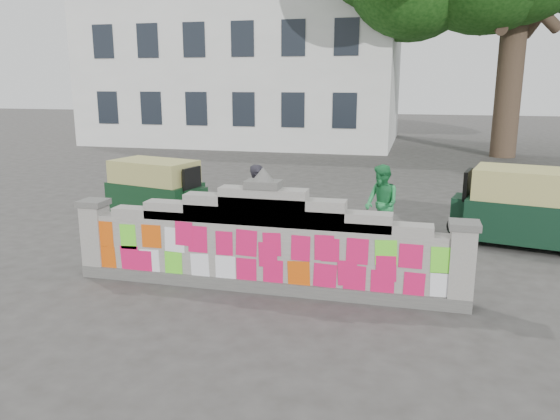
{
  "coord_description": "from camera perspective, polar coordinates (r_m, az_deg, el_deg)",
  "views": [
    {
      "loc": [
        2.3,
        -8.02,
        3.31
      ],
      "look_at": [
        0.02,
        1.0,
        1.1
      ],
      "focal_mm": 35.0,
      "sensor_mm": 36.0,
      "label": 1
    }
  ],
  "objects": [
    {
      "name": "cyclist_bike",
      "position": [
        10.42,
        -2.15,
        -2.55
      ],
      "size": [
        1.84,
        1.19,
        0.91
      ],
      "primitive_type": "imported",
      "rotation": [
        0.0,
        0.0,
        1.2
      ],
      "color": "black",
      "rests_on": "ground"
    },
    {
      "name": "building",
      "position": [
        31.42,
        -3.14,
        14.61
      ],
      "size": [
        16.0,
        10.0,
        8.9
      ],
      "color": "silver",
      "rests_on": "ground"
    },
    {
      "name": "rickshaw_left",
      "position": [
        13.79,
        -12.72,
        2.26
      ],
      "size": [
        2.64,
        1.67,
        1.42
      ],
      "rotation": [
        0.0,
        0.0,
        -0.24
      ],
      "color": "black",
      "rests_on": "ground"
    },
    {
      "name": "pedestrian",
      "position": [
        11.54,
        10.55,
        0.64
      ],
      "size": [
        0.96,
        1.0,
        1.63
      ],
      "primitive_type": "imported",
      "rotation": [
        0.0,
        0.0,
        -0.95
      ],
      "color": "#268E49",
      "rests_on": "ground"
    },
    {
      "name": "ground",
      "position": [
        8.98,
        -1.68,
        -8.28
      ],
      "size": [
        100.0,
        100.0,
        0.0
      ],
      "primitive_type": "plane",
      "color": "#383533",
      "rests_on": "ground"
    },
    {
      "name": "cyclist_rider",
      "position": [
        10.34,
        -2.16,
        -0.86
      ],
      "size": [
        0.55,
        0.66,
        1.54
      ],
      "primitive_type": "imported",
      "rotation": [
        0.0,
        0.0,
        1.2
      ],
      "color": "black",
      "rests_on": "ground"
    },
    {
      "name": "rickshaw_right",
      "position": [
        12.15,
        24.5,
        0.33
      ],
      "size": [
        2.96,
        1.83,
        1.59
      ],
      "rotation": [
        0.0,
        0.0,
        2.92
      ],
      "color": "black",
      "rests_on": "ground"
    },
    {
      "name": "parapet_wall",
      "position": [
        8.72,
        -1.73,
        -3.71
      ],
      "size": [
        6.48,
        0.44,
        2.01
      ],
      "color": "#4C4C49",
      "rests_on": "ground"
    }
  ]
}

